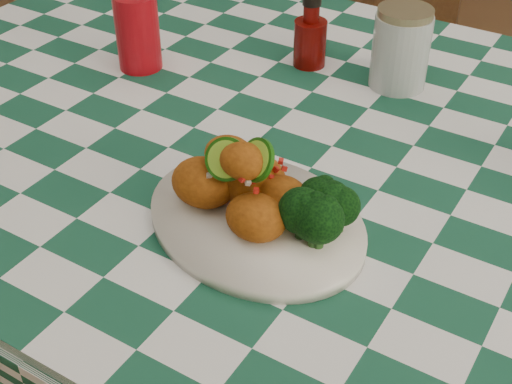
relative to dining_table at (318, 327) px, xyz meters
The scene contains 8 objects.
dining_table is the anchor object (origin of this frame).
plate 0.46m from the dining_table, 89.70° to the right, with size 0.30×0.24×0.02m, color silver, non-canonical shape.
fried_chicken_pile 0.51m from the dining_table, 92.86° to the right, with size 0.16×0.12×0.10m, color #994B0E, non-canonical shape.
broccoli_side 0.50m from the dining_table, 67.53° to the right, with size 0.09×0.09×0.07m, color black, non-canonical shape.
red_tumbler 0.61m from the dining_table, behind, with size 0.08×0.08×0.13m, color #9B0811.
ketchup_bottle 0.53m from the dining_table, 125.62° to the left, with size 0.06×0.06×0.13m, color #5A0704, non-canonical shape.
mason_jar 0.51m from the dining_table, 88.19° to the left, with size 0.09×0.09×0.14m, color #B2BCBA, non-canonical shape.
wooden_chair_left 0.79m from the dining_table, 110.69° to the left, with size 0.41×0.43×0.90m, color #472814, non-canonical shape.
Camera 1 is at (0.37, -0.81, 1.37)m, focal length 50.00 mm.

